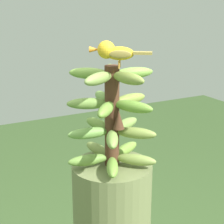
{
  "coord_description": "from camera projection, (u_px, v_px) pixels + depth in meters",
  "views": [
    {
      "loc": [
        -1.02,
        0.55,
        1.64
      ],
      "look_at": [
        0.0,
        0.0,
        1.3
      ],
      "focal_mm": 60.5,
      "sensor_mm": 36.0,
      "label": 1
    }
  ],
  "objects": [
    {
      "name": "banana_bunch",
      "position": [
        112.0,
        117.0,
        1.21
      ],
      "size": [
        0.29,
        0.3,
        0.33
      ],
      "color": "#4C2D1E",
      "rests_on": "banana_tree"
    },
    {
      "name": "perched_bird",
      "position": [
        114.0,
        52.0,
        1.11
      ],
      "size": [
        0.12,
        0.16,
        0.08
      ],
      "color": "#C68933",
      "rests_on": "banana_bunch"
    }
  ]
}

